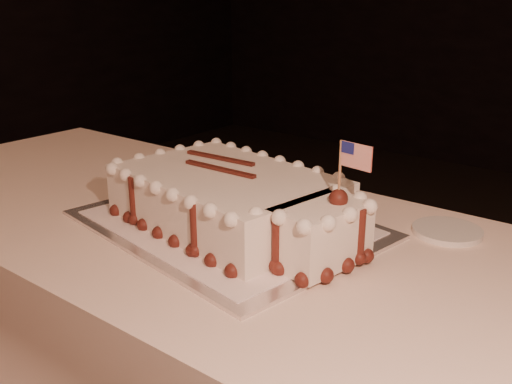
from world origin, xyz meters
The scene contains 4 objects.
cake_board centered at (-0.12, 0.61, 0.75)m, with size 0.62×0.47×0.01m, color silver.
doily centered at (-0.12, 0.61, 0.76)m, with size 0.55×0.42×0.00m, color white.
sheet_cake centered at (-0.09, 0.60, 0.82)m, with size 0.61×0.40×0.23m.
side_plate centered at (0.27, 0.86, 0.76)m, with size 0.14×0.14×0.01m, color white.
Camera 1 is at (0.63, -0.26, 1.23)m, focal length 40.00 mm.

